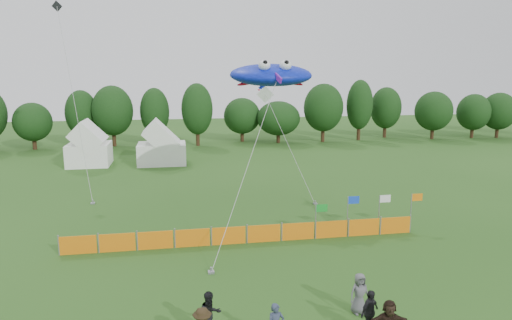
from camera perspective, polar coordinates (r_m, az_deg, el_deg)
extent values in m
plane|color=#234C16|center=(18.78, 3.42, -19.34)|extent=(160.00, 160.00, 0.00)
cylinder|color=#382314|center=(63.28, -25.96, 2.06)|extent=(0.50, 0.50, 1.91)
ellipsoid|color=black|center=(62.99, -26.15, 4.30)|extent=(4.61, 4.61, 4.30)
cylinder|color=#382314|center=(63.63, -20.79, 2.70)|extent=(0.50, 0.50, 2.38)
ellipsoid|color=black|center=(63.30, -20.98, 5.49)|extent=(4.09, 4.09, 5.35)
cylinder|color=#382314|center=(62.19, -17.32, 2.83)|extent=(0.50, 0.50, 2.57)
ellipsoid|color=black|center=(61.84, -17.50, 5.91)|extent=(5.20, 5.20, 5.79)
cylinder|color=#382314|center=(61.69, -12.43, 2.96)|extent=(0.50, 0.50, 2.46)
ellipsoid|color=black|center=(61.34, -12.55, 5.94)|extent=(3.78, 3.78, 5.55)
cylinder|color=#382314|center=(60.30, -7.29, 3.05)|extent=(0.50, 0.50, 2.66)
ellipsoid|color=black|center=(59.93, -7.37, 6.34)|extent=(4.05, 4.05, 5.99)
cylinder|color=#382314|center=(63.53, -1.75, 3.21)|extent=(0.50, 0.50, 1.98)
ellipsoid|color=black|center=(63.23, -1.76, 5.54)|extent=(5.06, 5.06, 4.46)
cylinder|color=#382314|center=(62.48, 2.80, 3.02)|extent=(0.50, 0.50, 1.86)
ellipsoid|color=black|center=(62.20, 2.82, 5.23)|extent=(5.86, 5.86, 4.18)
cylinder|color=#382314|center=(63.95, 8.35, 3.44)|extent=(0.50, 0.50, 2.62)
ellipsoid|color=black|center=(63.60, 8.43, 6.50)|extent=(5.41, 5.41, 5.89)
cylinder|color=#382314|center=(66.44, 12.70, 3.64)|extent=(0.50, 0.50, 2.78)
ellipsoid|color=black|center=(66.10, 12.83, 6.76)|extent=(3.67, 3.67, 6.26)
cylinder|color=#382314|center=(70.18, 15.79, 3.72)|extent=(0.50, 0.50, 2.42)
ellipsoid|color=black|center=(69.88, 15.92, 6.28)|extent=(4.46, 4.46, 5.44)
cylinder|color=#382314|center=(70.67, 21.16, 3.37)|extent=(0.50, 0.50, 2.24)
ellipsoid|color=black|center=(70.39, 21.33, 5.72)|extent=(5.26, 5.26, 5.03)
cylinder|color=#382314|center=(74.21, 25.39, 3.32)|extent=(0.50, 0.50, 2.10)
ellipsoid|color=black|center=(73.95, 25.56, 5.43)|extent=(4.74, 4.74, 4.73)
cylinder|color=#382314|center=(76.08, 27.90, 3.29)|extent=(0.50, 0.50, 2.16)
ellipsoid|color=black|center=(75.82, 28.09, 5.41)|extent=(4.88, 4.88, 4.87)
cube|color=white|center=(50.23, -20.09, 0.68)|extent=(4.14, 4.14, 2.28)
cube|color=white|center=(48.92, -11.68, 0.80)|extent=(4.93, 3.94, 2.17)
cube|color=orange|center=(26.20, -21.37, -9.87)|extent=(1.90, 0.06, 1.00)
cube|color=orange|center=(25.87, -16.96, -9.85)|extent=(1.90, 0.06, 1.00)
cube|color=orange|center=(25.70, -12.47, -9.77)|extent=(1.90, 0.06, 1.00)
cube|color=orange|center=(25.68, -7.95, -9.62)|extent=(1.90, 0.06, 1.00)
cube|color=orange|center=(25.82, -3.45, -9.42)|extent=(1.90, 0.06, 1.00)
cube|color=orange|center=(26.10, 0.97, -9.17)|extent=(1.90, 0.06, 1.00)
cube|color=orange|center=(26.54, 5.27, -8.87)|extent=(1.90, 0.06, 1.00)
cube|color=orange|center=(27.12, 9.39, -8.54)|extent=(1.90, 0.06, 1.00)
cube|color=orange|center=(27.83, 13.32, -8.19)|extent=(1.90, 0.06, 1.00)
cube|color=orange|center=(28.66, 17.02, -7.81)|extent=(1.90, 0.06, 1.00)
cylinder|color=gray|center=(27.00, 7.46, -7.53)|extent=(0.06, 0.06, 1.93)
cube|color=#148C26|center=(26.88, 8.21, -5.97)|extent=(0.70, 0.02, 0.45)
cylinder|color=gray|center=(27.72, 11.35, -6.78)|extent=(0.06, 0.06, 2.28)
cube|color=blue|center=(27.59, 12.10, -4.91)|extent=(0.70, 0.02, 0.45)
cylinder|color=gray|center=(28.52, 15.11, -6.47)|extent=(0.06, 0.06, 2.26)
cube|color=white|center=(28.42, 15.84, -4.67)|extent=(0.70, 0.02, 0.45)
cylinder|color=gray|center=(29.30, 18.78, -6.19)|extent=(0.06, 0.06, 2.28)
cube|color=orange|center=(29.22, 19.49, -4.41)|extent=(0.70, 0.02, 0.45)
imported|color=black|center=(17.33, -5.75, -18.76)|extent=(1.06, 0.95, 1.79)
imported|color=black|center=(18.01, 14.02, -17.99)|extent=(1.07, 0.88, 1.70)
imported|color=#57565C|center=(19.27, 12.79, -15.96)|extent=(0.86, 0.60, 1.66)
ellipsoid|color=#0F25DA|center=(32.69, 1.89, 10.59)|extent=(5.94, 4.56, 2.05)
sphere|color=white|center=(31.30, 1.06, 11.75)|extent=(0.82, 0.82, 0.82)
sphere|color=white|center=(31.62, 3.72, 11.72)|extent=(0.82, 0.82, 0.82)
ellipsoid|color=red|center=(32.60, -0.91, 9.65)|extent=(1.72, 0.75, 0.27)
ellipsoid|color=red|center=(33.25, 4.49, 9.64)|extent=(1.72, 0.75, 0.27)
cube|color=purple|center=(30.50, 2.78, 10.20)|extent=(0.37, 0.96, 0.70)
cylinder|color=#A5A5A5|center=(26.07, -0.82, -0.07)|extent=(5.35, 9.59, 9.01)
cube|color=gray|center=(22.58, -5.63, -13.77)|extent=(0.30, 0.30, 0.10)
cube|color=white|center=(37.63, 1.17, 8.19)|extent=(1.42, 0.39, 1.42)
cylinder|color=#A5A5A5|center=(35.34, 4.13, 1.72)|extent=(2.56, 6.13, 7.71)
cube|color=gray|center=(33.65, 7.41, -5.44)|extent=(0.30, 0.30, 0.10)
cube|color=black|center=(43.66, -23.63, 17.21)|extent=(0.91, 0.26, 0.91)
cylinder|color=#A5A5A5|center=(38.85, -21.83, 7.17)|extent=(3.35, 8.55, 14.94)
cube|color=gray|center=(35.57, -19.72, -5.10)|extent=(0.30, 0.30, 0.10)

